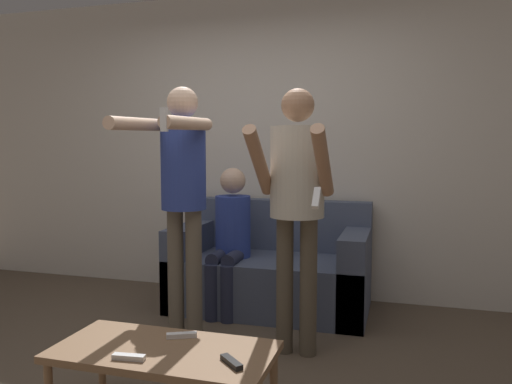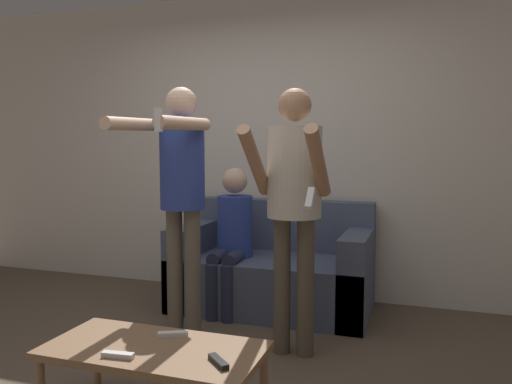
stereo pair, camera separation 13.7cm
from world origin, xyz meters
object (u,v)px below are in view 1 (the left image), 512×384
(couch, at_px, (271,272))
(remote_near, at_px, (129,357))
(person_standing_right, at_px, (297,190))
(coffee_table, at_px, (164,356))
(person_standing_left, at_px, (182,183))
(remote_far, at_px, (182,335))
(remote_mid, at_px, (231,362))
(person_seated, at_px, (230,234))

(couch, height_order, remote_near, couch)
(person_standing_right, xyz_separation_m, coffee_table, (-0.43, -0.99, -0.72))
(couch, bearing_deg, person_standing_left, -113.89)
(person_standing_left, bearing_deg, remote_far, -65.89)
(remote_mid, distance_m, remote_far, 0.41)
(coffee_table, distance_m, remote_mid, 0.38)
(person_standing_left, xyz_separation_m, remote_mid, (0.72, -1.06, -0.70))
(coffee_table, relative_size, remote_far, 6.93)
(remote_mid, xyz_separation_m, remote_far, (-0.34, 0.22, 0.00))
(couch, xyz_separation_m, person_standing_right, (0.39, -0.87, 0.77))
(remote_near, height_order, remote_far, same)
(person_standing_right, bearing_deg, remote_mid, -93.42)
(remote_far, bearing_deg, couch, 89.49)
(person_standing_right, distance_m, coffee_table, 1.30)
(person_seated, bearing_deg, person_standing_left, -97.77)
(person_standing_left, relative_size, person_standing_right, 1.02)
(person_standing_left, height_order, person_seated, person_standing_left)
(coffee_table, bearing_deg, person_standing_left, 109.56)
(person_seated, height_order, remote_far, person_seated)
(person_standing_right, distance_m, remote_mid, 1.27)
(person_seated, bearing_deg, couch, 31.48)
(person_standing_left, bearing_deg, couch, 66.11)
(person_standing_left, xyz_separation_m, person_standing_right, (0.78, 0.01, -0.02))
(person_standing_right, bearing_deg, remote_near, -114.33)
(remote_near, bearing_deg, couch, 86.27)
(person_standing_left, height_order, remote_mid, person_standing_left)
(couch, height_order, remote_far, couch)
(person_standing_right, bearing_deg, coffee_table, -113.49)
(couch, xyz_separation_m, coffee_table, (-0.04, -1.86, 0.04))
(coffee_table, xyz_separation_m, remote_far, (0.03, 0.14, 0.05))
(remote_far, bearing_deg, remote_mid, -33.27)
(remote_near, bearing_deg, person_standing_left, 102.71)
(person_standing_left, bearing_deg, coffee_table, -70.44)
(person_standing_left, bearing_deg, person_seated, 82.23)
(person_seated, distance_m, remote_mid, 1.88)
(remote_far, bearing_deg, person_seated, 100.29)
(person_standing_left, relative_size, coffee_table, 1.65)
(couch, xyz_separation_m, remote_far, (-0.02, -1.72, 0.09))
(couch, bearing_deg, person_standing_right, -65.78)
(remote_mid, bearing_deg, person_standing_left, 124.01)
(person_seated, bearing_deg, person_standing_right, -45.12)
(person_standing_right, bearing_deg, person_standing_left, -179.08)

